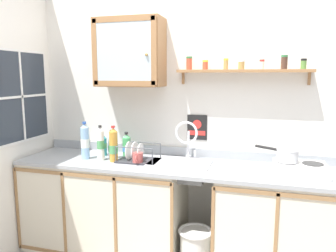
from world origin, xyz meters
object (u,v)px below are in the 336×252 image
Objects in this scene: bottle_water_blue_2 at (85,142)px; bottle_opaque_white_0 at (101,144)px; bottle_water_clear_1 at (112,146)px; bottle_juice_amber_5 at (114,146)px; dish_rack at (137,157)px; wall_cabinet at (130,53)px; saucepan at (287,155)px; mug at (138,158)px; sink at (181,164)px; bottle_soda_green_4 at (127,146)px; hot_plate_stove at (300,169)px; bottle_detergent_teal_3 at (102,145)px; warning_sign at (197,128)px.

bottle_opaque_white_0 is at bearing -0.61° from bottle_water_blue_2.
bottle_water_clear_1 is 0.83× the size of bottle_juice_amber_5.
wall_cabinet is (-0.12, 0.16, 0.89)m from dish_rack.
saucepan reaches higher than mug.
sink is 0.86× the size of wall_cabinet.
dish_rack is at bearing -37.25° from bottle_soda_green_4.
bottle_water_clear_1 reaches higher than hot_plate_stove.
saucepan is (-0.10, 0.03, 0.09)m from hot_plate_stove.
wall_cabinet is (0.27, 0.05, 0.83)m from bottle_detergent_teal_3.
warning_sign is at bearing 28.46° from bottle_juice_amber_5.
mug is 0.56× the size of warning_sign.
mug is (-1.17, -0.11, -0.09)m from saucepan.
bottle_detergent_teal_3 reaches higher than saucepan.
bottle_juice_amber_5 reaches higher than bottle_detergent_teal_3.
wall_cabinet is (-0.15, 0.23, 0.88)m from mug.
dish_rack is (0.19, 0.07, -0.10)m from bottle_juice_amber_5.
sink is at bearing -13.05° from wall_cabinet.
hot_plate_stove is at bearing 2.61° from bottle_juice_amber_5.
bottle_juice_amber_5 is (-1.49, -0.07, 0.10)m from hot_plate_stove.
bottle_opaque_white_0 reaches higher than hot_plate_stove.
bottle_water_clear_1 is at bearing -159.16° from warning_sign.
bottle_soda_green_4 is at bearing 172.60° from sink.
wall_cabinet reaches higher than bottle_water_clear_1.
hot_plate_stove is at bearing -4.21° from bottle_soda_green_4.
bottle_juice_amber_5 is 1.39× the size of warning_sign.
bottle_opaque_white_0 is 0.15m from bottle_water_blue_2.
mug is at bearing -18.58° from bottle_water_clear_1.
hot_plate_stove is at bearing 1.92° from bottle_water_blue_2.
bottle_soda_green_4 is 1.02× the size of warning_sign.
sink is 0.54m from bottle_soda_green_4.
sink is 1.58× the size of saucepan.
bottle_juice_amber_5 is at bearing -151.54° from warning_sign.
bottle_soda_green_4 is at bearing 133.86° from mug.
sink reaches higher than bottle_water_clear_1.
bottle_detergent_teal_3 is at bearing 156.59° from mug.
saucepan is 0.80m from warning_sign.
wall_cabinet is (0.20, 0.21, 0.78)m from bottle_opaque_white_0.
mug is 0.60m from warning_sign.
sink is at bearing 2.16° from bottle_water_clear_1.
mug is at bearing -2.78° from bottle_juice_amber_5.
sink is at bearing 179.16° from saucepan.
warning_sign is (0.85, 0.18, 0.17)m from bottle_detergent_teal_3.
bottle_water_clear_1 reaches higher than mug.
dish_rack is 2.80× the size of mug.
mug is at bearing -56.92° from wall_cabinet.
wall_cabinet is at bearing 166.95° from sink.
wall_cabinet is 0.89m from warning_sign.
bottle_soda_green_4 is (-1.45, 0.11, 0.06)m from hot_plate_stove.
bottle_juice_amber_5 is at bearing -41.12° from bottle_detergent_teal_3.
hot_plate_stove is at bearing -3.45° from bottle_detergent_teal_3.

